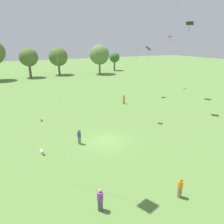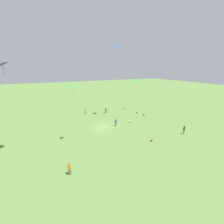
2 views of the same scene
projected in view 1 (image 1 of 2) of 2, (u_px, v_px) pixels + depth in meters
name	position (u px, v px, depth m)	size (l,w,h in m)	color
ground_plane	(106.00, 141.00, 26.50)	(240.00, 240.00, 0.00)	#5B843D
tree_3	(29.00, 57.00, 69.51)	(5.88, 5.88, 9.42)	brown
tree_4	(58.00, 57.00, 75.03)	(6.40, 6.40, 9.41)	brown
tree_5	(99.00, 55.00, 76.80)	(6.91, 6.91, 10.22)	brown
tree_6	(114.00, 57.00, 86.51)	(4.06, 4.06, 7.17)	brown
person_0	(124.00, 99.00, 41.75)	(0.46, 0.46, 1.75)	#847056
person_1	(180.00, 188.00, 16.78)	(0.40, 0.40, 1.69)	#847056
person_2	(79.00, 137.00, 25.49)	(0.61, 0.61, 1.80)	#847056
person_4	(100.00, 200.00, 15.46)	(0.61, 0.61, 1.79)	#4C4C51
kite_2	(170.00, 40.00, 52.95)	(1.00, 0.96, 12.70)	#E54C99
kite_6	(189.00, 27.00, 33.30)	(1.49, 1.50, 14.30)	black
kite_7	(137.00, 55.00, 30.48)	(0.96, 0.95, 10.39)	green
kite_8	(148.00, 50.00, 44.93)	(1.56, 1.48, 10.41)	black
dog_0	(42.00, 151.00, 23.31)	(0.42, 0.74, 0.55)	silver
picnic_bag_1	(42.00, 120.00, 32.95)	(0.28, 0.43, 0.31)	#933833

